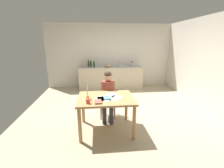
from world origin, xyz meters
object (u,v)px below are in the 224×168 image
at_px(wine_glass_near_sink, 112,64).
at_px(wine_glass_by_kettle, 109,64).
at_px(candlestick, 88,94).
at_px(book_cookery, 107,98).
at_px(person_seated, 108,92).
at_px(wine_glass_back_right, 104,64).
at_px(book_magazine, 98,102).
at_px(bottle_oil, 89,64).
at_px(bottle_wine_red, 94,64).
at_px(mixing_bowl, 108,66).
at_px(coffee_mug, 88,101).
at_px(chair_at_table, 108,98).
at_px(wine_glass_back_left, 107,64).
at_px(dining_table, 106,102).
at_px(bottle_vinegar, 91,64).
at_px(sink_unit, 120,66).
at_px(stovetop_kettle, 132,64).

relative_size(wine_glass_near_sink, wine_glass_by_kettle, 1.00).
height_order(candlestick, wine_glass_by_kettle, wine_glass_by_kettle).
height_order(book_cookery, wine_glass_by_kettle, wine_glass_by_kettle).
xyz_separation_m(person_seated, wine_glass_back_right, (0.06, 2.80, 0.33)).
relative_size(person_seated, wine_glass_near_sink, 7.76).
bearing_deg(wine_glass_back_right, book_magazine, -94.79).
distance_m(candlestick, book_cookery, 0.41).
xyz_separation_m(bottle_oil, bottle_wine_red, (0.22, -0.17, -0.01)).
height_order(bottle_wine_red, mixing_bowl, bottle_wine_red).
xyz_separation_m(coffee_mug, wine_glass_near_sink, (0.80, 3.65, 0.21)).
relative_size(chair_at_table, wine_glass_by_kettle, 5.66).
bearing_deg(bottle_wine_red, wine_glass_back_left, 23.55).
height_order(mixing_bowl, wine_glass_by_kettle, wine_glass_by_kettle).
bearing_deg(bottle_wine_red, wine_glass_by_kettle, 20.60).
relative_size(dining_table, book_cookery, 6.23).
bearing_deg(bottle_vinegar, candlestick, -89.51).
distance_m(dining_table, bottle_wine_red, 3.15).
relative_size(bottle_wine_red, mixing_bowl, 1.07).
bearing_deg(wine_glass_near_sink, wine_glass_by_kettle, 180.00).
xyz_separation_m(sink_unit, bottle_wine_red, (-1.06, -0.09, 0.09)).
distance_m(book_magazine, stovetop_kettle, 3.76).
xyz_separation_m(book_magazine, wine_glass_back_left, (0.44, 3.61, 0.24)).
bearing_deg(person_seated, wine_glass_by_kettle, 84.40).
bearing_deg(book_magazine, mixing_bowl, 77.40).
bearing_deg(sink_unit, dining_table, -103.73).
distance_m(book_cookery, mixing_bowl, 3.22).
height_order(book_magazine, book_cookery, book_cookery).
bearing_deg(mixing_bowl, wine_glass_by_kettle, 69.45).
distance_m(candlestick, bottle_vinegar, 3.29).
xyz_separation_m(chair_at_table, wine_glass_back_right, (0.04, 2.65, 0.52)).
distance_m(book_cookery, wine_glass_back_left, 3.45).
bearing_deg(wine_glass_back_right, dining_table, -92.35).
bearing_deg(coffee_mug, book_magazine, 10.97).
bearing_deg(dining_table, chair_at_table, 82.43).
xyz_separation_m(chair_at_table, wine_glass_near_sink, (0.36, 2.65, 0.52)).
height_order(candlestick, bottle_wine_red, bottle_wine_red).
bearing_deg(wine_glass_back_right, book_cookery, -91.93).
xyz_separation_m(chair_at_table, bottle_wine_red, (-0.36, 2.42, 0.52)).
distance_m(dining_table, book_cookery, 0.15).
relative_size(candlestick, mixing_bowl, 1.07).
height_order(book_magazine, wine_glass_back_left, wine_glass_back_left).
distance_m(book_cookery, wine_glass_back_right, 3.44).
bearing_deg(bottle_oil, mixing_bowl, -11.50).
relative_size(dining_table, chair_at_table, 1.33).
bearing_deg(bottle_oil, chair_at_table, -77.17).
bearing_deg(book_magazine, wine_glass_back_left, 77.88).
xyz_separation_m(candlestick, book_cookery, (0.40, -0.09, -0.06)).
bearing_deg(person_seated, coffee_mug, -117.08).
bearing_deg(wine_glass_by_kettle, candlestick, -102.39).
distance_m(chair_at_table, bottle_oil, 2.70).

